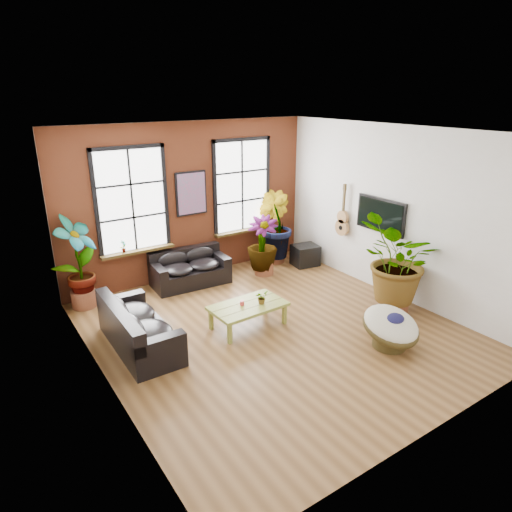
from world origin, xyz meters
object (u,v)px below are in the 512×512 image
Objects in this scene: sofa_left at (136,328)px; papasan_chair at (391,327)px; coffee_table at (248,307)px; sofa_back at (189,269)px.

sofa_left is 1.94× the size of papasan_chair.
coffee_table is at bearing 126.48° from papasan_chair.
sofa_left reaches higher than sofa_back.
sofa_left is 2.00m from coffee_table.
papasan_chair reaches higher than coffee_table.
sofa_left is (-1.94, -1.96, 0.01)m from sofa_back.
coffee_table is 1.34× the size of papasan_chair.
sofa_back is 0.86× the size of sofa_left.
papasan_chair is at bearing -66.05° from sofa_back.
sofa_back is at bearing -44.10° from sofa_left.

